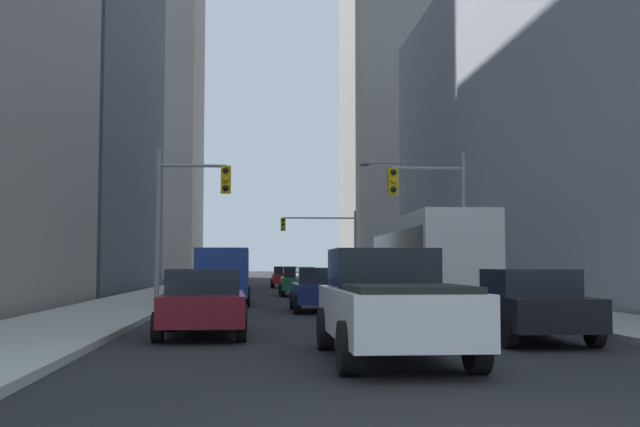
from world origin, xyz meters
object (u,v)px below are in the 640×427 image
Objects in this scene: sedan_navy at (320,289)px; sedan_green at (298,281)px; traffic_signal_far_right at (322,234)px; sedan_red at (285,277)px; traffic_signal_near_left at (189,202)px; sedan_maroon at (204,302)px; sedan_black at (527,305)px; city_bus at (426,257)px; cargo_van_blue at (223,273)px; pickup_truck_white at (390,304)px; traffic_signal_near_right at (432,204)px.

sedan_green is (0.08, 13.83, 0.00)m from sedan_navy.
sedan_navy is 35.34m from traffic_signal_far_right.
traffic_signal_near_left is at bearing -100.41° from sedan_red.
sedan_green is (3.51, 22.96, 0.00)m from sedan_maroon.
city_bus is at bearing 86.29° from sedan_black.
traffic_signal_near_left is (-1.26, -1.86, 2.71)m from cargo_van_blue.
pickup_truck_white is 1.28× the size of sedan_black.
pickup_truck_white reaches higher than sedan_red.
traffic_signal_near_right and traffic_signal_far_right have the same top height.
cargo_van_blue is 3.52m from traffic_signal_near_left.
traffic_signal_near_right is (8.14, -1.86, 2.72)m from cargo_van_blue.
traffic_signal_near_left is at bearing 106.07° from pickup_truck_white.
city_bus is at bearing -3.10° from traffic_signal_near_left.
sedan_black is 39.64m from sedan_red.
pickup_truck_white is at bearing -105.67° from traffic_signal_near_right.
city_bus is at bearing -69.81° from sedan_green.
city_bus is 12.29m from sedan_green.
sedan_maroon is at bearing -123.95° from city_bus.
sedan_green is 12.33m from traffic_signal_near_right.
city_bus is at bearing -88.15° from traffic_signal_far_right.
sedan_maroon is 14.79m from traffic_signal_near_right.
traffic_signal_near_left is at bearing -103.95° from traffic_signal_far_right.
sedan_navy is 28.62m from sedan_red.
traffic_signal_near_right is (4.64, 2.84, 3.24)m from sedan_navy.
sedan_maroon is at bearing -98.59° from traffic_signal_far_right.
pickup_truck_white is 1.29× the size of sedan_navy.
sedan_navy is 0.70× the size of traffic_signal_near_left.
traffic_signal_near_left is 9.39m from traffic_signal_near_right.
city_bus is at bearing -124.90° from traffic_signal_near_right.
sedan_red is at bearing -116.96° from traffic_signal_far_right.
traffic_signal_near_left is at bearing 120.88° from sedan_black.
sedan_maroon is (-7.73, -11.48, -1.16)m from city_bus.
city_bus is 13.88m from sedan_maroon.
sedan_green is at bearing -89.63° from sedan_red.
sedan_maroon is at bearing -83.68° from traffic_signal_near_left.
sedan_maroon is 37.90m from sedan_red.
traffic_signal_far_right is at bearing 92.49° from traffic_signal_near_right.
traffic_signal_far_right reaches higher than cargo_van_blue.
cargo_van_blue is at bearing 100.79° from pickup_truck_white.
traffic_signal_far_right reaches higher than sedan_navy.
city_bus is 2.13× the size of pickup_truck_white.
traffic_signal_near_left and traffic_signal_far_right have the same top height.
traffic_signal_far_right is at bearing 81.51° from sedan_green.
sedan_red is at bearing 90.03° from pickup_truck_white.
city_bus is at bearing -80.67° from sedan_red.
sedan_red is (-0.09, 14.79, 0.00)m from sedan_green.
pickup_truck_white is 0.90× the size of traffic_signal_near_right.
sedan_green is 0.69× the size of traffic_signal_far_right.
cargo_van_blue reaches higher than sedan_green.
sedan_green is at bearing 89.68° from sedan_navy.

